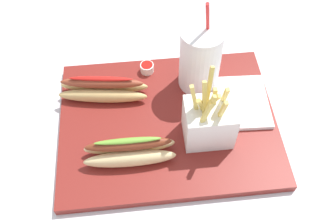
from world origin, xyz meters
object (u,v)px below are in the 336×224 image
object	(u,v)px
soda_cup	(200,58)
ketchup_cup_1	(147,67)
hot_dog_2	(103,89)
napkin_stack	(242,102)
hot_dog_1	(129,150)
fries_basket	(209,122)

from	to	relation	value
soda_cup	ketchup_cup_1	world-z (taller)	soda_cup
hot_dog_2	soda_cup	bearing A→B (deg)	4.60
hot_dog_2	napkin_stack	world-z (taller)	hot_dog_2
hot_dog_1	soda_cup	bearing A→B (deg)	47.50
hot_dog_2	napkin_stack	xyz separation A→B (m)	(0.29, -0.05, -0.02)
fries_basket	hot_dog_2	distance (m)	0.24
soda_cup	hot_dog_2	world-z (taller)	soda_cup
soda_cup	napkin_stack	distance (m)	0.13
ketchup_cup_1	hot_dog_2	bearing A→B (deg)	-148.27
hot_dog_1	hot_dog_2	xyz separation A→B (m)	(-0.05, 0.16, -0.00)
hot_dog_1	hot_dog_2	distance (m)	0.16
soda_cup	napkin_stack	xyz separation A→B (m)	(0.08, -0.07, -0.07)
ketchup_cup_1	soda_cup	bearing A→B (deg)	-21.63
fries_basket	hot_dog_1	world-z (taller)	fries_basket
soda_cup	ketchup_cup_1	xyz separation A→B (m)	(-0.11, 0.04, -0.07)
soda_cup	napkin_stack	bearing A→B (deg)	-39.21
soda_cup	ketchup_cup_1	distance (m)	0.13
hot_dog_2	ketchup_cup_1	size ratio (longest dim) A/B	6.38
soda_cup	hot_dog_2	distance (m)	0.21
ketchup_cup_1	napkin_stack	distance (m)	0.22
hot_dog_2	napkin_stack	size ratio (longest dim) A/B	1.42
napkin_stack	ketchup_cup_1	bearing A→B (deg)	149.92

